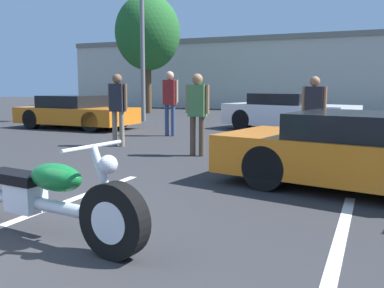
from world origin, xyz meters
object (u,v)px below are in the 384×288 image
Objects in this scene: tree_background at (148,33)px; spectator_by_show_car at (314,108)px; motorcycle at (36,197)px; spectator_near_motorcycle at (197,107)px; parked_car_mid_row at (287,113)px; spectator_midground at (118,103)px; light_pole at (144,12)px; parked_car_left_row at (76,112)px; spectator_far_lot at (170,97)px.

spectator_by_show_car is at bearing -46.37° from tree_background.
spectator_near_motorcycle reaches higher than motorcycle.
spectator_near_motorcycle is (7.69, -11.73, -3.13)m from tree_background.
spectator_midground is at bearing -103.48° from parked_car_mid_row.
light_pole is at bearing 126.57° from spectator_near_motorcycle.
spectator_by_show_car is (1.69, 6.48, 0.58)m from motorcycle.
spectator_by_show_car is (9.84, -10.32, -3.16)m from tree_background.
parked_car_left_row reaches higher than motorcycle.
parked_car_left_row is at bearing 148.64° from spectator_near_motorcycle.
parked_car_mid_row is 2.61× the size of spectator_near_motorcycle.
parked_car_left_row is 7.10m from spectator_near_motorcycle.
light_pole reaches higher than spectator_near_motorcycle.
parked_car_mid_row is at bearing -35.39° from tree_background.
tree_background is 3.69× the size of spectator_by_show_car.
parked_car_left_row is 2.21× the size of spectator_far_lot.
spectator_far_lot is at bearing -57.45° from tree_background.
spectator_far_lot is (3.96, -0.73, 0.58)m from parked_car_left_row.
light_pole reaches higher than spectator_by_show_car.
light_pole is 7.29m from parked_car_mid_row.
light_pole is at bearing -176.32° from parked_car_mid_row.
parked_car_left_row is 8.52m from spectator_by_show_car.
spectator_by_show_car is at bearing -55.06° from parked_car_mid_row.
tree_background reaches higher than motorcycle.
spectator_near_motorcycle reaches higher than parked_car_mid_row.
spectator_far_lot is at bearing 125.33° from spectator_near_motorcycle.
spectator_far_lot is at bearing 159.94° from spectator_by_show_car.
spectator_midground is at bearing -37.73° from parked_car_left_row.
parked_car_mid_row is 4.01m from spectator_far_lot.
spectator_midground is (-2.30, 0.56, 0.02)m from spectator_near_motorcycle.
parked_car_mid_row is (0.30, 10.80, 0.19)m from motorcycle.
spectator_midground is (3.75, -3.12, 0.49)m from parked_car_left_row.
light_pole is 5.13m from tree_background.
tree_background is 19.05m from motorcycle.
spectator_far_lot is (5.60, -8.77, -3.02)m from tree_background.
parked_car_mid_row is 5.79m from spectator_near_motorcycle.
tree_background is at bearing 103.60° from parked_car_left_row.
spectator_midground reaches higher than parked_car_mid_row.
parked_car_left_row is at bearing 140.22° from spectator_midground.
spectator_far_lot is (0.20, 2.39, 0.09)m from spectator_midground.
motorcycle is 0.63× the size of parked_car_left_row.
tree_background is at bearing 117.52° from light_pole.
parked_car_left_row is 2.39× the size of spectator_midground.
spectator_midground is at bearing -65.42° from light_pole.
spectator_midground is 0.93× the size of spectator_far_lot.
motorcycle is at bearing -63.97° from spectator_midground.
spectator_far_lot reaches higher than spectator_near_motorcycle.
parked_car_mid_row is at bearing 44.21° from spectator_far_lot.
light_pole is 5.21m from parked_car_left_row.
spectator_midground is at bearing 166.24° from spectator_near_motorcycle.
spectator_far_lot reaches higher than spectator_by_show_car.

